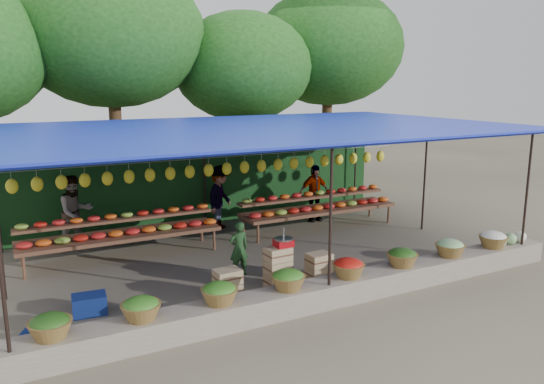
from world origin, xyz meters
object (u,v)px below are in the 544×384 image
blue_crate_back (89,304)px  crate_counter (276,271)px  weighing_scale (283,242)px  vendor_seated (239,249)px  blue_crate_front (43,342)px

blue_crate_back → crate_counter: bearing=-1.7°
crate_counter → weighing_scale: (0.15, 0.00, 0.54)m
vendor_seated → weighing_scale: bearing=118.5°
weighing_scale → blue_crate_back: bearing=172.8°
crate_counter → vendor_seated: size_ratio=2.18×
crate_counter → weighing_scale: weighing_scale is taller
crate_counter → blue_crate_front: crate_counter is taller
weighing_scale → blue_crate_front: (-4.16, -0.61, -0.69)m
blue_crate_front → blue_crate_back: size_ratio=1.04×
weighing_scale → vendor_seated: (-0.49, 0.90, -0.31)m
weighing_scale → vendor_seated: bearing=118.9°
weighing_scale → vendor_seated: size_ratio=0.33×
weighing_scale → blue_crate_back: size_ratio=0.67×
weighing_scale → blue_crate_back: weighing_scale is taller
vendor_seated → blue_crate_back: 2.95m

